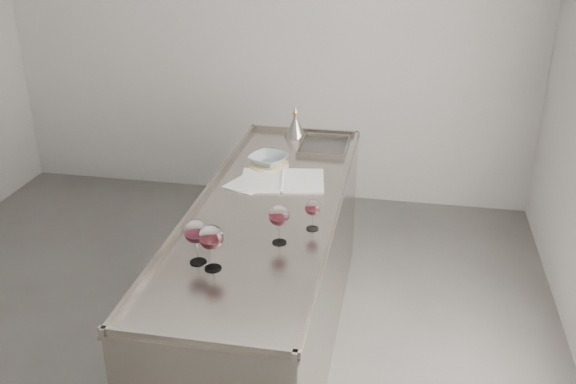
% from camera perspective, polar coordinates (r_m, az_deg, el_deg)
% --- Properties ---
extents(room_shell, '(4.54, 5.04, 2.84)m').
position_cam_1_polar(room_shell, '(3.11, -12.22, 4.81)').
color(room_shell, '#4A4845').
rests_on(room_shell, ground).
extents(counter, '(0.77, 2.42, 0.97)m').
position_cam_1_polar(counter, '(3.64, -1.73, -7.87)').
color(counter, gray).
rests_on(counter, ground).
extents(wine_glass_left, '(0.11, 0.11, 0.21)m').
position_cam_1_polar(wine_glass_left, '(2.85, -8.16, -3.61)').
color(wine_glass_left, white).
rests_on(wine_glass_left, counter).
extents(wine_glass_middle, '(0.11, 0.11, 0.21)m').
position_cam_1_polar(wine_glass_middle, '(2.79, -6.83, -4.13)').
color(wine_glass_middle, white).
rests_on(wine_glass_middle, counter).
extents(wine_glass_right, '(0.10, 0.10, 0.20)m').
position_cam_1_polar(wine_glass_right, '(2.99, -0.80, -2.20)').
color(wine_glass_right, white).
rests_on(wine_glass_right, counter).
extents(wine_glass_small, '(0.08, 0.08, 0.16)m').
position_cam_1_polar(wine_glass_small, '(3.13, 2.21, -1.49)').
color(wine_glass_small, white).
rests_on(wine_glass_small, counter).
extents(notebook, '(0.52, 0.40, 0.02)m').
position_cam_1_polar(notebook, '(3.70, -0.51, 1.05)').
color(notebook, white).
rests_on(notebook, counter).
extents(loose_paper_top, '(0.25, 0.31, 0.00)m').
position_cam_1_polar(loose_paper_top, '(3.74, -0.29, 1.28)').
color(loose_paper_top, silver).
rests_on(loose_paper_top, counter).
extents(loose_paper_under, '(0.31, 0.36, 0.00)m').
position_cam_1_polar(loose_paper_under, '(3.69, -3.22, 0.91)').
color(loose_paper_under, silver).
rests_on(loose_paper_under, counter).
extents(trivet, '(0.32, 0.32, 0.02)m').
position_cam_1_polar(trivet, '(3.90, -1.75, 2.41)').
color(trivet, beige).
rests_on(trivet, counter).
extents(ceramic_bowl, '(0.29, 0.29, 0.05)m').
position_cam_1_polar(ceramic_bowl, '(3.89, -1.75, 2.91)').
color(ceramic_bowl, gray).
rests_on(ceramic_bowl, trivet).
extents(wine_funnel, '(0.15, 0.15, 0.22)m').
position_cam_1_polar(wine_funnel, '(4.37, 0.67, 5.71)').
color(wine_funnel, gray).
rests_on(wine_funnel, counter).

